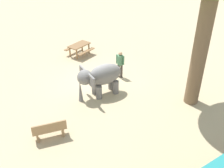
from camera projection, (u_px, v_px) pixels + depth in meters
name	position (u px, v px, depth m)	size (l,w,h in m)	color
ground_plane	(99.00, 84.00, 14.69)	(60.00, 60.00, 0.00)	tan
elephant	(101.00, 77.00, 13.23)	(2.45, 1.65, 1.70)	slate
person_handler	(120.00, 62.00, 14.89)	(0.32, 0.45, 1.62)	#3F3833
wooden_bench	(50.00, 130.00, 10.72)	(1.45, 0.71, 0.88)	#9E7A51
picnic_table_near	(79.00, 47.00, 17.64)	(1.92, 1.90, 0.78)	olive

